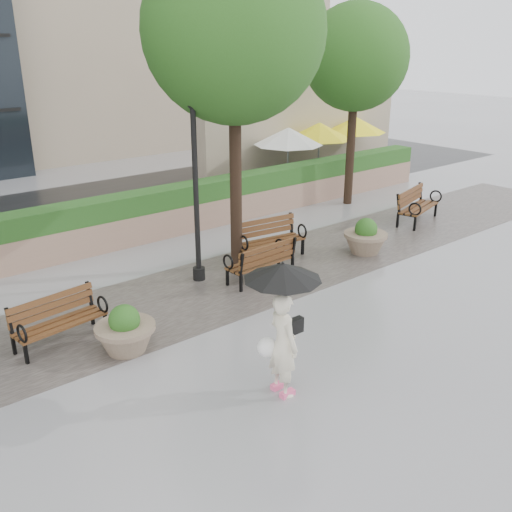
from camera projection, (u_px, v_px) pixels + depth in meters
ground at (307, 339)px, 10.57m from camera, size 100.00×100.00×0.00m
cobble_strip at (213, 288)px, 12.74m from camera, size 28.00×3.20×0.01m
hedge_wall at (127, 220)px, 15.40m from camera, size 24.00×0.80×1.35m
cafe_wall at (305, 126)px, 22.74m from camera, size 10.00×0.60×4.00m
cafe_hedge at (334, 176)px, 21.39m from camera, size 8.00×0.50×0.90m
asphalt_street at (71, 211)px, 18.53m from camera, size 40.00×7.00×0.00m
bench_1 at (61, 330)px, 10.35m from camera, size 1.72×0.87×0.89m
bench_2 at (261, 269)px, 13.13m from camera, size 1.72×0.75×0.91m
bench_3 at (269, 247)px, 14.43m from camera, size 1.91×0.95×0.98m
bench_4 at (417, 212)px, 17.34m from camera, size 2.01×1.22×1.01m
planter_left at (126, 334)px, 10.04m from camera, size 1.07×1.07×0.90m
planter_right at (365, 239)px, 14.77m from camera, size 1.12×1.12×0.94m
lamppost at (196, 205)px, 12.58m from camera, size 0.28×0.28×4.09m
tree_1 at (237, 38)px, 12.32m from camera, size 3.97×3.97×7.38m
tree_2 at (357, 61)px, 17.99m from camera, size 3.42×3.32×6.38m
patio_umb_white at (288, 137)px, 20.34m from camera, size 2.50×2.50×2.30m
patio_umb_yellow_a at (319, 131)px, 21.57m from camera, size 2.50×2.50×2.30m
patio_umb_yellow_b at (355, 125)px, 23.20m from camera, size 2.50×2.50×2.30m
pedestrian at (283, 316)px, 8.54m from camera, size 1.17×1.17×2.15m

